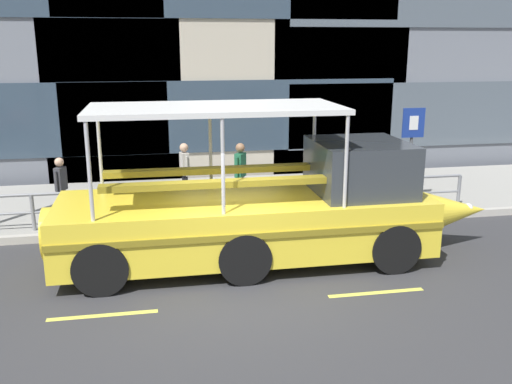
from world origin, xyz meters
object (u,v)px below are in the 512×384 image
pedestrian_mid_left (240,170)px  pedestrian_near_stern (61,183)px  pedestrian_near_bow (331,160)px  parking_sign (412,140)px  pedestrian_mid_right (185,168)px  duck_tour_boat (270,211)px

pedestrian_mid_left → pedestrian_near_stern: pedestrian_mid_left is taller
pedestrian_near_bow → parking_sign: bearing=-31.3°
parking_sign → pedestrian_mid_right: parking_sign is taller
duck_tour_boat → pedestrian_near_bow: duck_tour_boat is taller
duck_tour_boat → pedestrian_mid_left: duck_tour_boat is taller
duck_tour_boat → pedestrian_mid_left: 3.19m
pedestrian_near_bow → duck_tour_boat: bearing=-123.6°
pedestrian_mid_right → pedestrian_near_stern: (-3.00, -0.88, -0.06)m
parking_sign → pedestrian_near_stern: 8.88m
pedestrian_mid_left → pedestrian_near_bow: bearing=13.3°
parking_sign → pedestrian_near_bow: bearing=148.7°
parking_sign → pedestrian_near_stern: (-8.84, 0.22, -0.81)m
pedestrian_near_bow → pedestrian_mid_left: 2.72m
pedestrian_mid_right → pedestrian_near_stern: pedestrian_mid_right is taller
parking_sign → pedestrian_near_bow: 2.22m
pedestrian_mid_left → pedestrian_mid_right: 1.53m
parking_sign → duck_tour_boat: 5.18m
pedestrian_mid_left → duck_tour_boat: bearing=-87.9°
parking_sign → duck_tour_boat: (-4.33, -2.71, -0.89)m
pedestrian_mid_right → parking_sign: bearing=-10.7°
pedestrian_near_stern → pedestrian_mid_left: bearing=3.2°
duck_tour_boat → pedestrian_mid_right: bearing=111.6°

